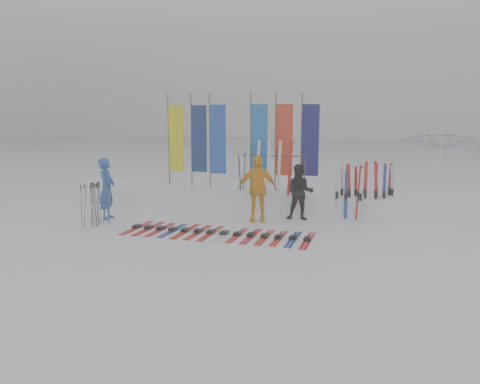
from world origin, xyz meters
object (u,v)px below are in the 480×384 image
(tent_canopy, at_px, (439,172))
(ski_row, at_px, (217,233))
(person_yellow, at_px, (257,188))
(ski_rack, at_px, (272,168))
(person_blue, at_px, (107,189))
(person_black, at_px, (300,192))

(tent_canopy, bearing_deg, ski_row, -141.04)
(person_yellow, height_order, ski_rack, person_yellow)
(ski_rack, bearing_deg, person_blue, -149.89)
(ski_row, relative_size, ski_rack, 2.36)
(ski_row, xyz_separation_m, ski_rack, (0.67, 3.37, 1.35))
(tent_canopy, height_order, ski_row, tent_canopy)
(person_black, distance_m, tent_canopy, 4.60)
(person_blue, height_order, person_yellow, person_yellow)
(person_black, bearing_deg, ski_row, -132.48)
(person_black, height_order, ski_rack, ski_rack)
(person_blue, relative_size, tent_canopy, 0.62)
(person_black, relative_size, ski_rack, 0.80)
(person_blue, bearing_deg, person_black, -88.76)
(person_black, bearing_deg, tent_canopy, 24.87)
(person_yellow, bearing_deg, tent_canopy, 16.62)
(person_black, distance_m, person_yellow, 1.27)
(person_blue, xyz_separation_m, person_black, (5.47, 1.49, -0.08))
(person_black, xyz_separation_m, person_yellow, (-1.16, -0.51, 0.14))
(person_blue, distance_m, ski_row, 3.91)
(ski_rack, bearing_deg, tent_canopy, 13.87)
(person_blue, height_order, person_black, person_blue)
(person_black, xyz_separation_m, ski_row, (-1.75, -2.31, -0.78))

